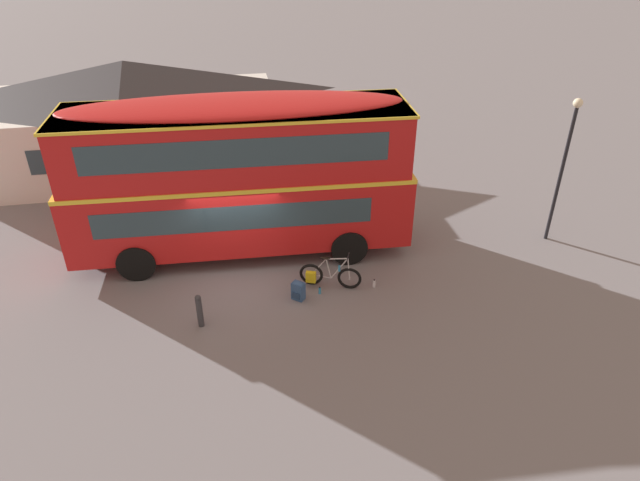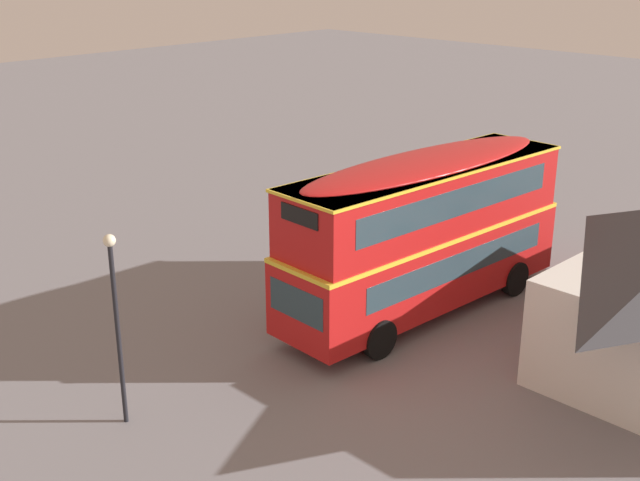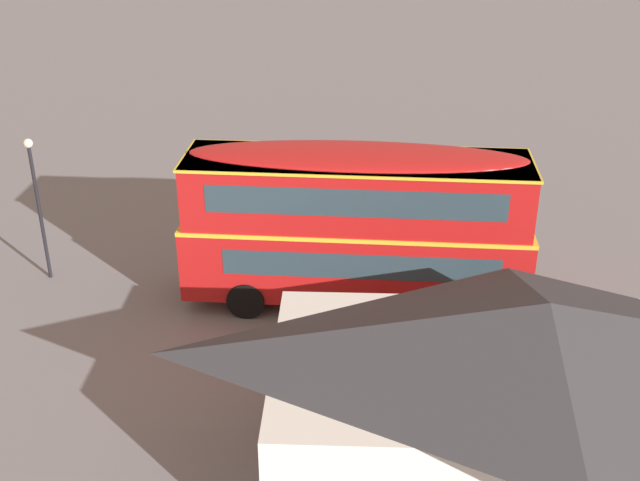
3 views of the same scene
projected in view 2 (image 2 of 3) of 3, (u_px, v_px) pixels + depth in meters
name	position (u px, v px, depth m)	size (l,w,h in m)	color
ground_plane	(394.00, 296.00, 25.69)	(120.00, 120.00, 0.00)	slate
double_decker_bus	(424.00, 228.00, 23.77)	(10.09, 3.10, 4.79)	black
touring_bicycle	(314.00, 297.00, 24.70)	(1.68, 0.76, 1.06)	black
backpack_on_ground	(325.00, 287.00, 25.62)	(0.41, 0.40, 0.58)	#2D4C7A
water_bottle_blue_sports	(314.00, 300.00, 25.19)	(0.07, 0.07, 0.22)	#338CBF
water_bottle_clear_plastic	(277.00, 315.00, 24.10)	(0.08, 0.08, 0.25)	silver
street_lamp	(116.00, 310.00, 18.01)	(0.28, 0.28, 4.62)	black
kerb_bollard	(365.00, 254.00, 27.75)	(0.16, 0.16, 0.97)	#333338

